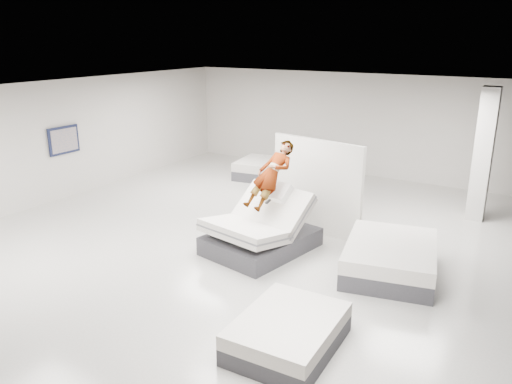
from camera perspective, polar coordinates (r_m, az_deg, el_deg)
room at (r=10.11m, az=-2.23°, el=1.97°), size 14.00×14.04×3.20m
hero_bed at (r=10.36m, az=0.51°, el=-4.55°), size 2.00×2.43×1.37m
person at (r=10.30m, az=1.73°, el=0.62°), size 0.86×1.58×1.36m
remote at (r=9.96m, az=1.39°, el=-1.10°), size 0.07×0.15×0.08m
divider_panel at (r=11.27m, az=6.90°, el=0.67°), size 2.33×0.54×2.14m
flat_bed_right_far at (r=9.80m, az=15.09°, el=-7.29°), size 2.03×2.44×0.59m
flat_bed_right_near at (r=7.41m, az=3.66°, el=-15.78°), size 1.36×1.78×0.48m
flat_bed_left_far at (r=15.63m, az=1.75°, el=2.54°), size 2.24×1.80×0.56m
column at (r=12.96m, az=24.52°, el=3.85°), size 0.40×0.40×3.20m
wall_poster at (r=14.49m, az=-21.10°, el=5.55°), size 0.06×0.95×0.75m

